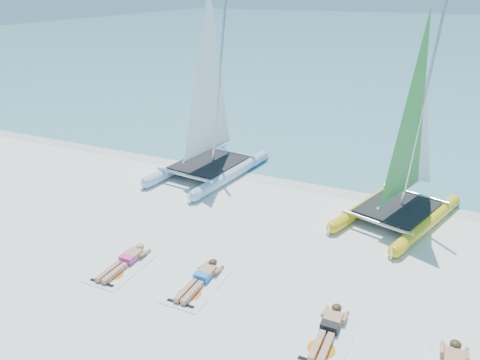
% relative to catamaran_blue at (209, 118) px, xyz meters
% --- Properties ---
extents(ground, '(140.00, 140.00, 0.00)m').
position_rel_catamaran_blue_xyz_m(ground, '(3.63, -4.93, -2.14)').
color(ground, white).
rests_on(ground, ground).
extents(sea, '(140.00, 115.00, 0.01)m').
position_rel_catamaran_blue_xyz_m(sea, '(3.63, 58.07, -2.13)').
color(sea, '#68AEAA').
rests_on(sea, ground).
extents(wet_sand_strip, '(140.00, 1.40, 0.01)m').
position_rel_catamaran_blue_xyz_m(wet_sand_strip, '(3.63, 0.57, -2.14)').
color(wet_sand_strip, silver).
rests_on(wet_sand_strip, ground).
extents(catamaran_blue, '(3.13, 5.52, 7.17)m').
position_rel_catamaran_blue_xyz_m(catamaran_blue, '(0.00, 0.00, 0.00)').
color(catamaran_blue, '#A8C6DD').
rests_on(catamaran_blue, ground).
extents(catamaran_yellow, '(3.62, 5.24, 6.52)m').
position_rel_catamaran_blue_xyz_m(catamaran_yellow, '(7.17, -0.51, -0.09)').
color(catamaran_yellow, yellow).
rests_on(catamaran_yellow, ground).
extents(towel_a, '(1.00, 1.85, 0.02)m').
position_rel_catamaran_blue_xyz_m(towel_a, '(1.06, -6.75, -2.13)').
color(towel_a, white).
rests_on(towel_a, ground).
extents(sunbather_a, '(0.37, 1.73, 0.26)m').
position_rel_catamaran_blue_xyz_m(sunbather_a, '(1.06, -6.56, -2.02)').
color(sunbather_a, tan).
rests_on(sunbather_a, towel_a).
extents(towel_b, '(1.00, 1.85, 0.02)m').
position_rel_catamaran_blue_xyz_m(towel_b, '(3.20, -6.62, -2.13)').
color(towel_b, white).
rests_on(towel_b, ground).
extents(sunbather_b, '(0.37, 1.73, 0.26)m').
position_rel_catamaran_blue_xyz_m(sunbather_b, '(3.20, -6.43, -2.02)').
color(sunbather_b, tan).
rests_on(sunbather_b, towel_b).
extents(towel_c, '(1.00, 1.85, 0.02)m').
position_rel_catamaran_blue_xyz_m(towel_c, '(6.49, -7.07, -2.13)').
color(towel_c, white).
rests_on(towel_c, ground).
extents(sunbather_c, '(0.37, 1.73, 0.26)m').
position_rel_catamaran_blue_xyz_m(sunbather_c, '(6.49, -6.88, -2.02)').
color(sunbather_c, tan).
rests_on(sunbather_c, towel_c).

